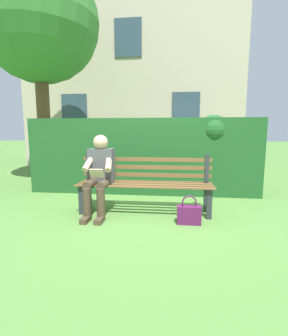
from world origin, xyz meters
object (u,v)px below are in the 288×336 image
(tree, at_px, (35,26))
(handbag, at_px, (189,214))
(park_bench, at_px, (145,182))
(person_seated, at_px, (99,172))

(tree, relative_size, handbag, 13.41)
(tree, bearing_deg, park_bench, 141.45)
(person_seated, bearing_deg, handbag, 167.62)
(park_bench, height_order, person_seated, person_seated)
(park_bench, relative_size, handbag, 5.17)
(person_seated, height_order, handbag, person_seated)
(handbag, bearing_deg, person_seated, -12.38)
(park_bench, bearing_deg, handbag, 144.15)
(person_seated, xyz_separation_m, tree, (2.27, -2.52, 3.15))
(park_bench, distance_m, handbag, 0.86)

